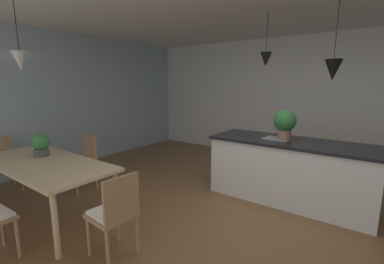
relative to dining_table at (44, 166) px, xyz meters
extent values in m
cube|color=brown|center=(2.20, 1.30, -0.69)|extent=(10.00, 8.40, 0.04)
cube|color=silver|center=(2.20, 4.56, 0.68)|extent=(10.00, 0.12, 2.70)
cube|color=#9EB7C6|center=(-1.86, 1.30, 0.68)|extent=(0.06, 8.40, 2.70)
cube|color=#D1B284|center=(0.00, 0.00, 0.04)|extent=(2.05, 0.89, 0.04)
cylinder|color=#D1B284|center=(-0.95, 0.36, -0.31)|extent=(0.06, 0.06, 0.72)
cylinder|color=#D1B284|center=(0.95, 0.36, -0.31)|extent=(0.06, 0.06, 0.72)
cylinder|color=#D1B284|center=(0.95, -0.36, -0.31)|extent=(0.06, 0.06, 0.72)
cube|color=#A87F56|center=(-0.46, 0.76, -0.24)|extent=(0.42, 0.42, 0.04)
cube|color=white|center=(-0.46, 0.76, -0.21)|extent=(0.38, 0.38, 0.03)
cube|color=#A87F56|center=(-0.45, 0.94, -0.01)|extent=(0.38, 0.05, 0.42)
cylinder|color=#A87F56|center=(-0.30, 0.59, -0.47)|extent=(0.04, 0.04, 0.41)
cylinder|color=#A87F56|center=(-0.64, 0.60, -0.47)|extent=(0.04, 0.04, 0.41)
cylinder|color=#A87F56|center=(-0.28, 0.93, -0.47)|extent=(0.04, 0.04, 0.41)
cylinder|color=#A87F56|center=(-0.62, 0.94, -0.47)|extent=(0.04, 0.04, 0.41)
cube|color=#A87F56|center=(1.35, 0.00, -0.24)|extent=(0.43, 0.43, 0.04)
cube|color=white|center=(1.35, 0.00, -0.21)|extent=(0.39, 0.39, 0.03)
cube|color=#A87F56|center=(1.53, -0.01, -0.01)|extent=(0.06, 0.38, 0.42)
cylinder|color=#A87F56|center=(1.16, -0.16, -0.47)|extent=(0.04, 0.04, 0.41)
cylinder|color=#A87F56|center=(1.19, 0.18, -0.47)|extent=(0.04, 0.04, 0.41)
cylinder|color=#A87F56|center=(1.50, -0.18, -0.47)|extent=(0.04, 0.04, 0.41)
cylinder|color=#A87F56|center=(1.53, 0.16, -0.47)|extent=(0.04, 0.04, 0.41)
cube|color=#A87F56|center=(-1.35, 0.00, -0.24)|extent=(0.40, 0.40, 0.04)
cube|color=white|center=(-1.35, 0.00, -0.21)|extent=(0.36, 0.36, 0.03)
cylinder|color=#A87F56|center=(-1.17, 0.17, -0.47)|extent=(0.04, 0.04, 0.41)
cylinder|color=#A87F56|center=(-1.51, 0.17, -0.47)|extent=(0.04, 0.04, 0.41)
cylinder|color=#A87F56|center=(0.28, -0.60, -0.47)|extent=(0.04, 0.04, 0.41)
cylinder|color=#A87F56|center=(0.62, -0.59, -0.47)|extent=(0.04, 0.04, 0.41)
cube|color=silver|center=(2.39, 2.33, -0.23)|extent=(2.21, 0.77, 0.88)
cube|color=black|center=(2.39, 2.33, 0.21)|extent=(2.27, 0.83, 0.04)
cube|color=gray|center=(2.18, 2.33, 0.23)|extent=(0.36, 0.30, 0.01)
cylinder|color=black|center=(0.03, -0.14, 1.71)|extent=(0.01, 0.01, 0.63)
cone|color=#B7B7B7|center=(0.03, -0.14, 1.28)|extent=(0.16, 0.16, 0.22)
cylinder|color=black|center=(1.95, 2.33, 1.75)|extent=(0.01, 0.01, 0.55)
cone|color=black|center=(1.95, 2.33, 1.38)|extent=(0.17, 0.17, 0.19)
cylinder|color=black|center=(2.83, 2.33, 1.68)|extent=(0.01, 0.01, 0.69)
cone|color=black|center=(2.83, 2.33, 1.20)|extent=(0.21, 0.21, 0.26)
cylinder|color=#8C664C|center=(2.28, 2.33, 0.30)|extent=(0.19, 0.19, 0.15)
sphere|color=#2D6B33|center=(2.28, 2.33, 0.51)|extent=(0.31, 0.31, 0.31)
cylinder|color=#4C4C51|center=(-0.28, 0.11, 0.11)|extent=(0.19, 0.19, 0.10)
sphere|color=#387F3D|center=(-0.28, 0.11, 0.26)|extent=(0.22, 0.22, 0.22)
camera|label=1|loc=(3.41, -1.49, 1.04)|focal=24.73mm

